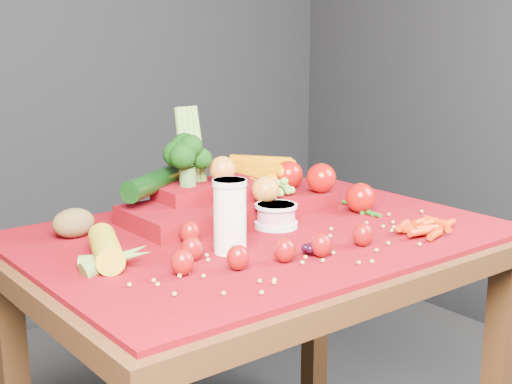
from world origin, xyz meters
TOP-DOWN VIEW (x-y plane):
  - table at (0.00, 0.00)m, footprint 1.10×0.80m
  - red_cloth at (0.00, 0.00)m, footprint 1.05×0.75m
  - milk_glass at (-0.15, -0.08)m, footprint 0.07×0.07m
  - yogurt_bowl at (0.05, 0.01)m, footprint 0.10×0.10m
  - strawberry_scatter at (-0.13, -0.15)m, footprint 0.44×0.28m
  - dark_grape_cluster at (-0.02, -0.20)m, footprint 0.06×0.05m
  - soybean_scatter at (0.00, -0.20)m, footprint 0.84×0.24m
  - corn_ear at (-0.38, -0.01)m, footprint 0.23×0.26m
  - potato at (-0.36, 0.22)m, footprint 0.10×0.07m
  - baby_carrot_pile at (0.28, -0.25)m, footprint 0.17×0.17m
  - green_bean_pile at (0.32, -0.01)m, footprint 0.14×0.12m
  - produce_mound at (0.04, 0.16)m, footprint 0.59×0.38m

SIDE VIEW (x-z plane):
  - table at x=0.00m, z-range 0.28..1.03m
  - red_cloth at x=0.00m, z-range 0.75..0.76m
  - soybean_scatter at x=0.00m, z-range 0.76..0.77m
  - green_bean_pile at x=0.32m, z-range 0.76..0.77m
  - dark_grape_cluster at x=-0.02m, z-range 0.76..0.79m
  - baby_carrot_pile at x=0.28m, z-range 0.76..0.79m
  - corn_ear at x=-0.38m, z-range 0.76..0.81m
  - strawberry_scatter at x=-0.13m, z-range 0.76..0.82m
  - yogurt_bowl at x=0.05m, z-range 0.76..0.82m
  - potato at x=-0.36m, z-range 0.76..0.83m
  - produce_mound at x=0.04m, z-range 0.69..0.95m
  - milk_glass at x=-0.15m, z-range 0.77..0.92m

